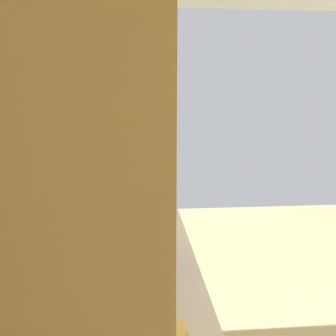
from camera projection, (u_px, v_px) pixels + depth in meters
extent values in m
cube|color=beige|center=(72.00, 169.00, 1.94)|extent=(4.49, 0.12, 2.73)
cube|color=#BEAD99|center=(138.00, 274.00, 1.74)|extent=(3.71, 0.61, 0.02)
cube|color=#332819|center=(185.00, 303.00, 2.30)|extent=(0.01, 0.01, 0.82)
cube|color=#332819|center=(177.00, 269.00, 2.75)|extent=(0.01, 0.01, 0.82)
cube|color=#332819|center=(171.00, 245.00, 3.20)|extent=(0.01, 0.01, 0.82)
cube|color=#F2CB80|center=(107.00, 81.00, 1.55)|extent=(2.51, 0.34, 0.72)
cube|color=black|center=(142.00, 217.00, 3.93)|extent=(0.60, 0.67, 0.91)
cube|color=black|center=(173.00, 220.00, 3.97)|extent=(0.47, 0.01, 0.50)
cube|color=black|center=(142.00, 176.00, 3.84)|extent=(0.57, 0.63, 0.02)
cube|color=black|center=(112.00, 169.00, 3.80)|extent=(0.57, 0.04, 0.18)
cylinder|color=#38383D|center=(153.00, 177.00, 3.72)|extent=(0.11, 0.11, 0.01)
cylinder|color=#38383D|center=(152.00, 172.00, 3.98)|extent=(0.11, 0.11, 0.01)
cylinder|color=#38383D|center=(130.00, 177.00, 3.70)|extent=(0.11, 0.11, 0.01)
cylinder|color=#38383D|center=(131.00, 172.00, 3.96)|extent=(0.11, 0.11, 0.01)
cube|color=white|center=(134.00, 242.00, 1.78)|extent=(0.52, 0.35, 0.26)
cube|color=black|center=(171.00, 244.00, 1.74)|extent=(0.32, 0.01, 0.18)
cube|color=#2D2D33|center=(166.00, 226.00, 1.99)|extent=(0.09, 0.01, 0.18)
cylinder|color=gold|center=(170.00, 336.00, 1.22)|extent=(0.12, 0.12, 0.07)
cylinder|color=gold|center=(170.00, 332.00, 1.21)|extent=(0.10, 0.10, 0.03)
cylinder|color=#B7BABF|center=(150.00, 185.00, 3.14)|extent=(0.13, 0.13, 0.16)
cylinder|color=black|center=(150.00, 175.00, 3.12)|extent=(0.03, 0.03, 0.02)
cylinder|color=#B7BABF|center=(150.00, 180.00, 3.20)|extent=(0.08, 0.02, 0.05)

